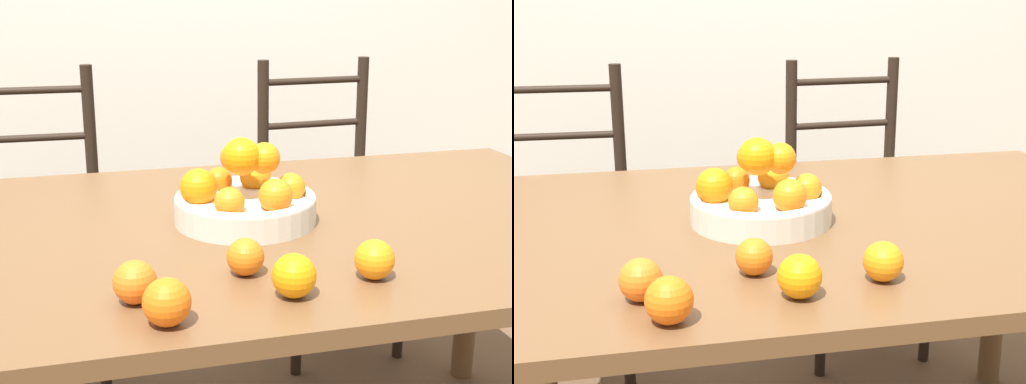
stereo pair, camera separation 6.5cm
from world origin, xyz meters
TOP-DOWN VIEW (x-y plane):
  - dining_table at (0.00, 0.00)m, footprint 1.56×1.05m
  - fruit_bowl at (-0.15, 0.01)m, footprint 0.31×0.31m
  - orange_loose_0 at (-0.43, -0.35)m, footprint 0.07×0.07m
  - orange_loose_1 at (-0.22, -0.28)m, footprint 0.07×0.07m
  - orange_loose_2 at (-0.17, -0.40)m, footprint 0.08×0.08m
  - orange_loose_3 at (-0.39, -0.44)m, footprint 0.08×0.08m
  - orange_loose_4 at (-0.01, -0.36)m, footprint 0.07×0.07m
  - chair_left at (-0.64, 0.82)m, footprint 0.43×0.41m
  - chair_right at (0.34, 0.82)m, footprint 0.44×0.42m

SIDE VIEW (x-z plane):
  - chair_left at x=-0.64m, z-range -0.03..0.98m
  - chair_right at x=0.34m, z-range -0.03..0.98m
  - dining_table at x=0.00m, z-range 0.29..1.04m
  - orange_loose_1 at x=-0.22m, z-range 0.75..0.82m
  - orange_loose_4 at x=-0.01m, z-range 0.75..0.83m
  - orange_loose_0 at x=-0.43m, z-range 0.75..0.83m
  - orange_loose_2 at x=-0.17m, z-range 0.75..0.83m
  - orange_loose_3 at x=-0.39m, z-range 0.75..0.83m
  - fruit_bowl at x=-0.15m, z-range 0.71..0.90m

